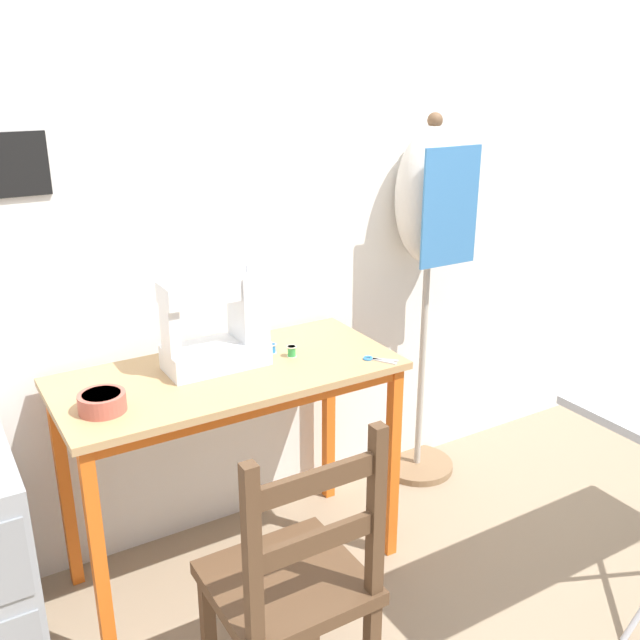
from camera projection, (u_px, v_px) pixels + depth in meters
ground_plane at (270, 609)px, 2.38m from camera, size 14.00×14.00×0.00m
wall_back at (183, 202)px, 2.41m from camera, size 10.00×0.06×2.55m
sewing_table at (232, 401)px, 2.35m from camera, size 1.12×0.51×0.78m
sewing_machine at (221, 324)px, 2.31m from camera, size 0.35×0.17×0.33m
fabric_bowl at (102, 402)px, 2.04m from camera, size 0.14×0.14×0.06m
scissors at (375, 359)px, 2.40m from camera, size 0.10×0.11×0.01m
thread_spool_near_machine at (272, 349)px, 2.45m from camera, size 0.03×0.03×0.03m
thread_spool_mid_table at (292, 352)px, 2.42m from camera, size 0.03×0.03×0.04m
wooden_chair at (292, 586)px, 1.87m from camera, size 0.40×0.38×0.91m
dress_form at (430, 220)px, 2.83m from camera, size 0.32×0.32×1.55m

